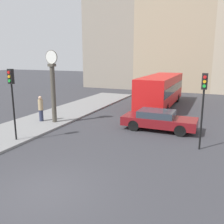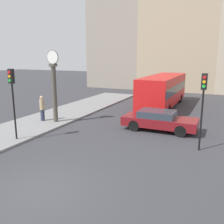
# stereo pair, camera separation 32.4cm
# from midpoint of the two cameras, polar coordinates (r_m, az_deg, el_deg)

# --- Properties ---
(ground_plane) EXTENTS (120.00, 120.00, 0.00)m
(ground_plane) POSITION_cam_midpoint_polar(r_m,az_deg,el_deg) (9.27, -16.21, -17.18)
(ground_plane) COLOR #38383D
(sidewalk_corner) EXTENTS (3.90, 23.28, 0.12)m
(sidewalk_corner) POSITION_cam_midpoint_polar(r_m,az_deg,el_deg) (19.88, -12.15, -0.59)
(sidewalk_corner) COLOR gray
(sidewalk_corner) RESTS_ON ground_plane
(building_row) EXTENTS (26.54, 5.00, 17.77)m
(building_row) POSITION_cam_midpoint_polar(r_m,az_deg,el_deg) (35.40, 14.32, 18.52)
(building_row) COLOR gray
(building_row) RESTS_ON ground_plane
(sedan_car) EXTENTS (4.53, 1.74, 1.24)m
(sedan_car) POSITION_cam_midpoint_polar(r_m,az_deg,el_deg) (15.73, 10.01, -1.78)
(sedan_car) COLOR maroon
(sedan_car) RESTS_ON ground_plane
(bus_distant) EXTENTS (2.45, 9.23, 2.80)m
(bus_distant) POSITION_cam_midpoint_polar(r_m,az_deg,el_deg) (23.02, 10.70, 5.16)
(bus_distant) COLOR red
(bus_distant) RESTS_ON ground_plane
(traffic_light_near) EXTENTS (0.26, 0.24, 3.77)m
(traffic_light_near) POSITION_cam_midpoint_polar(r_m,az_deg,el_deg) (13.98, -22.53, 4.70)
(traffic_light_near) COLOR black
(traffic_light_near) RESTS_ON sidewalk_corner
(traffic_light_far) EXTENTS (0.26, 0.24, 3.75)m
(traffic_light_far) POSITION_cam_midpoint_polar(r_m,az_deg,el_deg) (12.56, 19.50, 3.50)
(traffic_light_far) COLOR black
(traffic_light_far) RESTS_ON ground_plane
(street_clock) EXTENTS (0.90, 0.40, 4.78)m
(street_clock) POSITION_cam_midpoint_polar(r_m,az_deg,el_deg) (17.14, -13.87, 5.54)
(street_clock) COLOR #4C473D
(street_clock) RESTS_ON sidewalk_corner
(pedestrian_tan_coat) EXTENTS (0.33, 0.33, 1.75)m
(pedestrian_tan_coat) POSITION_cam_midpoint_polar(r_m,az_deg,el_deg) (17.86, -16.47, 0.80)
(pedestrian_tan_coat) COLOR #2D334C
(pedestrian_tan_coat) RESTS_ON sidewalk_corner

